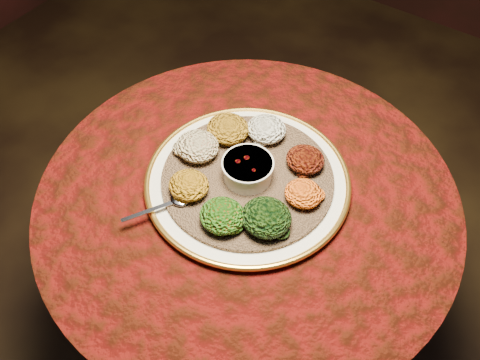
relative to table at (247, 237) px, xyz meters
The scene contains 13 objects.
table is the anchor object (origin of this frame).
platter 0.19m from the table, 123.86° to the left, with size 0.49×0.49×0.02m.
injera 0.20m from the table, 123.86° to the left, with size 0.39×0.39×0.01m, color #846042.
stew_bowl 0.24m from the table, 123.86° to the left, with size 0.12×0.12×0.05m.
spoon 0.27m from the table, 129.29° to the right, with size 0.09×0.13×0.01m.
portion_ayib 0.28m from the table, 108.13° to the left, with size 0.10×0.09×0.05m, color silver.
portion_kitfo 0.27m from the table, 59.68° to the left, with size 0.09×0.08×0.04m, color black.
portion_tikil 0.26m from the table, 18.37° to the left, with size 0.08×0.08×0.04m, color #A1640D.
portion_gomen 0.26m from the table, 35.10° to the right, with size 0.11×0.10×0.05m, color black.
portion_mixveg 0.26m from the table, 84.64° to the right, with size 0.10×0.09×0.05m, color #942209.
portion_kik 0.26m from the table, 139.45° to the right, with size 0.09×0.09×0.04m, color #9F630E.
portion_timatim 0.28m from the table, behind, with size 0.10×0.10×0.05m, color maroon.
portion_shiro 0.28m from the table, 140.90° to the left, with size 0.10×0.10×0.05m, color #906011.
Camera 1 is at (0.40, -0.61, 1.69)m, focal length 40.00 mm.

